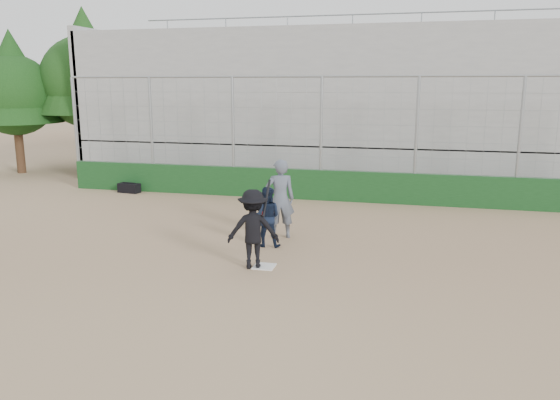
% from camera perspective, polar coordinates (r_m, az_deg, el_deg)
% --- Properties ---
extents(ground, '(90.00, 90.00, 0.00)m').
position_cam_1_polar(ground, '(11.55, -1.66, -7.01)').
color(ground, brown).
rests_on(ground, ground).
extents(home_plate, '(0.44, 0.44, 0.02)m').
position_cam_1_polar(home_plate, '(11.54, -1.66, -6.95)').
color(home_plate, white).
rests_on(home_plate, ground).
extents(backstop, '(18.10, 0.25, 4.04)m').
position_cam_1_polar(backstop, '(17.98, 4.25, 3.02)').
color(backstop, '#123B17').
rests_on(backstop, ground).
extents(bleachers, '(20.25, 6.70, 6.98)m').
position_cam_1_polar(bleachers, '(22.67, 6.45, 9.83)').
color(bleachers, gray).
rests_on(bleachers, ground).
extents(tree_left, '(4.48, 4.48, 7.00)m').
position_cam_1_polar(tree_left, '(25.63, -19.64, 12.75)').
color(tree_left, '#3A2815').
rests_on(tree_left, ground).
extents(tree_right, '(3.84, 3.84, 6.00)m').
position_cam_1_polar(tree_right, '(25.89, -26.10, 10.82)').
color(tree_right, '#392314').
rests_on(tree_right, ground).
extents(batter_at_plate, '(1.19, 0.87, 1.82)m').
position_cam_1_polar(batter_at_plate, '(11.29, -2.83, -3.04)').
color(batter_at_plate, black).
rests_on(batter_at_plate, ground).
extents(catcher_crouched, '(0.72, 0.57, 0.99)m').
position_cam_1_polar(catcher_crouched, '(12.82, -1.43, -2.77)').
color(catcher_crouched, black).
rests_on(catcher_crouched, ground).
extents(umpire, '(0.84, 0.69, 1.78)m').
position_cam_1_polar(umpire, '(13.48, 0.01, -0.29)').
color(umpire, '#525A68').
rests_on(umpire, ground).
extents(equipment_bag, '(0.81, 0.43, 0.37)m').
position_cam_1_polar(equipment_bag, '(19.99, -15.49, 1.23)').
color(equipment_bag, black).
rests_on(equipment_bag, ground).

